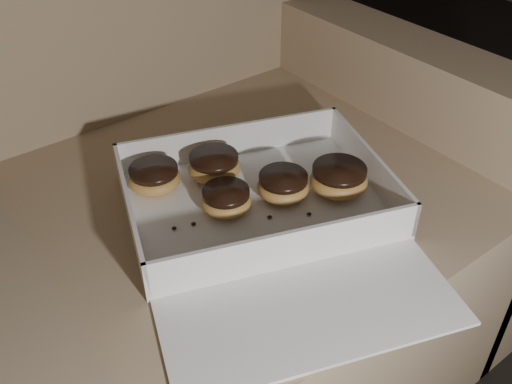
% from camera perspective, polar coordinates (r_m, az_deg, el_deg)
% --- Properties ---
extents(floor, '(4.50, 4.50, 0.00)m').
position_cam_1_polar(floor, '(1.40, 8.00, -6.95)').
color(floor, black).
rests_on(floor, ground).
extents(armchair, '(0.92, 0.78, 0.96)m').
position_cam_1_polar(armchair, '(1.04, -4.55, -2.92)').
color(armchair, '#987F61').
rests_on(armchair, floor).
extents(bakery_box, '(0.50, 0.54, 0.06)m').
position_cam_1_polar(bakery_box, '(0.83, 1.07, -2.37)').
color(bakery_box, white).
rests_on(bakery_box, armchair).
extents(donut_a, '(0.08, 0.08, 0.04)m').
position_cam_1_polar(donut_a, '(0.86, 2.72, 0.69)').
color(donut_a, gold).
rests_on(donut_a, bakery_box).
extents(donut_b, '(0.09, 0.09, 0.04)m').
position_cam_1_polar(donut_b, '(0.88, 8.27, 1.33)').
color(donut_b, gold).
rests_on(donut_b, bakery_box).
extents(donut_c, '(0.08, 0.08, 0.04)m').
position_cam_1_polar(donut_c, '(0.89, -10.13, 1.45)').
color(donut_c, gold).
rests_on(donut_c, bakery_box).
extents(donut_d, '(0.08, 0.08, 0.04)m').
position_cam_1_polar(donut_d, '(0.90, -4.21, 2.65)').
color(donut_d, gold).
rests_on(donut_d, bakery_box).
extents(donut_e, '(0.07, 0.07, 0.04)m').
position_cam_1_polar(donut_e, '(0.83, -3.00, -0.74)').
color(donut_e, gold).
rests_on(donut_e, bakery_box).
extents(crumb_a, '(0.01, 0.01, 0.00)m').
position_cam_1_polar(crumb_a, '(0.82, 9.88, -3.56)').
color(crumb_a, black).
rests_on(crumb_a, bakery_box).
extents(crumb_b, '(0.01, 0.01, 0.00)m').
position_cam_1_polar(crumb_b, '(0.82, -8.20, -3.60)').
color(crumb_b, black).
rests_on(crumb_b, bakery_box).
extents(crumb_c, '(0.01, 0.01, 0.00)m').
position_cam_1_polar(crumb_c, '(0.84, 5.34, -2.20)').
color(crumb_c, black).
rests_on(crumb_c, bakery_box).
extents(crumb_d, '(0.01, 0.01, 0.00)m').
position_cam_1_polar(crumb_d, '(0.83, 1.38, -2.51)').
color(crumb_d, black).
rests_on(crumb_d, bakery_box).
extents(crumb_e, '(0.01, 0.01, 0.00)m').
position_cam_1_polar(crumb_e, '(0.82, -6.27, -3.17)').
color(crumb_e, black).
rests_on(crumb_e, bakery_box).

